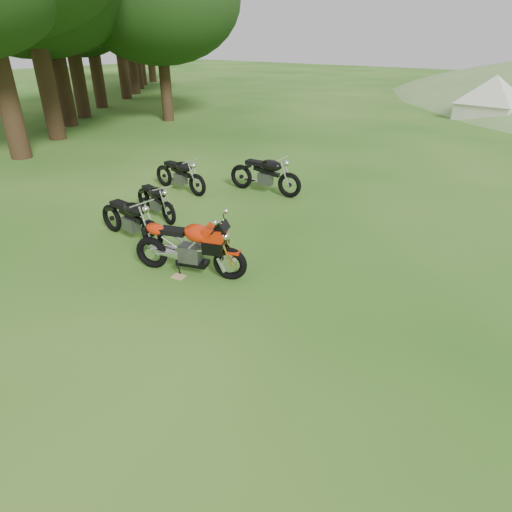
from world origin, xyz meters
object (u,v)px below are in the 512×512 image
Objects in this scene: sport_motorcycle at (189,243)px; vintage_moto_c at (180,174)px; plywood_board at (179,276)px; vintage_moto_b at (155,199)px; tent_left at (493,96)px; vintage_moto_a at (130,217)px; vintage_moto_d at (265,173)px.

sport_motorcycle is 4.82m from vintage_moto_c.
vintage_moto_b is at bearing 147.02° from plywood_board.
plywood_board is at bearing -83.28° from tent_left.
tent_left reaches higher than vintage_moto_a.
vintage_moto_a is (-1.98, 0.50, 0.50)m from plywood_board.
vintage_moto_d is (-1.69, 4.49, -0.06)m from sport_motorcycle.
plywood_board is at bearing -42.52° from vintage_moto_c.
vintage_moto_c is at bearing -152.88° from vintage_moto_d.
vintage_moto_d is at bearing 84.20° from vintage_moto_b.
sport_motorcycle is 9.17× the size of plywood_board.
vintage_moto_b is 20.06m from tent_left.
plywood_board is 0.13× the size of vintage_moto_b.
plywood_board is 0.08× the size of tent_left.
vintage_moto_d is (1.96, 1.35, 0.06)m from vintage_moto_c.
vintage_moto_c is (-3.58, 3.39, 0.50)m from plywood_board.
vintage_moto_a is at bearing -102.24° from vintage_moto_d.
vintage_moto_a is 0.72× the size of tent_left.
vintage_moto_a reaches higher than vintage_moto_b.
vintage_moto_c is at bearing 131.96° from vintage_moto_b.
vintage_moto_c is (-0.99, 1.71, 0.05)m from vintage_moto_b.
sport_motorcycle reaches higher than vintage_moto_d.
tent_left is at bearing 84.11° from vintage_moto_a.
vintage_moto_a is at bearing 165.89° from plywood_board.
vintage_moto_b is (-2.60, 1.69, 0.45)m from plywood_board.
vintage_moto_d reaches higher than vintage_moto_a.
sport_motorcycle is at bearing -76.73° from vintage_moto_d.
vintage_moto_c is 2.38m from vintage_moto_d.
vintage_moto_c is at bearing 119.63° from vintage_moto_a.
vintage_moto_a is 1.01× the size of vintage_moto_c.
vintage_moto_b is at bearing -90.82° from tent_left.
vintage_moto_b is at bearing 129.82° from sport_motorcycle.
tent_left is at bearing 67.13° from sport_motorcycle.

